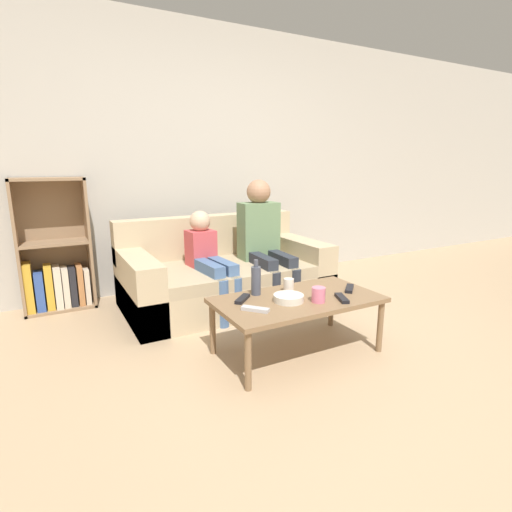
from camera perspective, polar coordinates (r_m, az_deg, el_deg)
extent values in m
plane|color=tan|center=(2.57, 13.87, -16.49)|extent=(22.00, 22.00, 0.00)
cube|color=#B7B2A8|center=(4.24, -7.24, 13.61)|extent=(12.00, 0.06, 2.60)
cube|color=tan|center=(3.64, -4.33, -4.74)|extent=(1.77, 0.98, 0.28)
cube|color=tan|center=(3.51, -3.78, -2.18)|extent=(1.33, 0.80, 0.10)
cube|color=tan|center=(3.90, -6.86, 2.95)|extent=(1.77, 0.18, 0.39)
cube|color=tan|center=(3.38, -16.46, -4.39)|extent=(0.22, 0.98, 0.54)
cube|color=tan|center=(3.97, 5.86, -1.31)|extent=(0.22, 0.98, 0.54)
cube|color=tan|center=(3.96, 0.22, 3.01)|extent=(0.36, 0.12, 0.36)
cube|color=#8E7051|center=(3.83, -30.93, 0.92)|extent=(0.02, 0.28, 1.14)
cube|color=#8E7051|center=(3.84, -22.80, 1.80)|extent=(0.02, 0.28, 1.14)
cube|color=#8E7051|center=(3.95, -26.93, 1.69)|extent=(0.57, 0.02, 1.14)
cube|color=#8E7051|center=(3.96, -26.03, -6.57)|extent=(0.57, 0.28, 0.02)
cube|color=#8E7051|center=(3.82, -26.89, 1.70)|extent=(0.52, 0.28, 0.02)
cube|color=#8E7051|center=(3.76, -27.74, 9.71)|extent=(0.57, 0.28, 0.02)
cube|color=gold|center=(3.89, -29.71, -3.90)|extent=(0.06, 0.21, 0.42)
cube|color=#33519E|center=(3.89, -28.50, -4.42)|extent=(0.07, 0.19, 0.33)
cube|color=gold|center=(3.89, -27.44, -3.93)|extent=(0.06, 0.18, 0.38)
cube|color=beige|center=(3.90, -26.45, -3.97)|extent=(0.06, 0.23, 0.36)
cube|color=beige|center=(3.89, -25.55, -3.99)|extent=(0.05, 0.19, 0.35)
cube|color=#232328|center=(3.89, -24.69, -3.90)|extent=(0.05, 0.17, 0.35)
cube|color=#B77542|center=(3.90, -23.82, -3.71)|extent=(0.05, 0.20, 0.36)
cube|color=beige|center=(3.90, -23.00, -3.91)|extent=(0.04, 0.16, 0.32)
cylinder|color=brown|center=(2.30, -1.14, -14.75)|extent=(0.04, 0.04, 0.36)
cylinder|color=brown|center=(2.86, 17.31, -9.60)|extent=(0.04, 0.04, 0.36)
cylinder|color=brown|center=(2.72, -6.22, -10.23)|extent=(0.04, 0.04, 0.36)
cylinder|color=brown|center=(3.21, 10.72, -6.71)|extent=(0.04, 0.04, 0.36)
cube|color=brown|center=(2.66, 5.95, -6.27)|extent=(1.09, 0.59, 0.03)
cylinder|color=#282D38|center=(3.34, 2.76, -5.49)|extent=(0.09, 0.09, 0.38)
cylinder|color=#282D38|center=(3.44, 5.64, -5.01)|extent=(0.09, 0.09, 0.38)
cube|color=#282D38|center=(3.49, 0.81, -0.63)|extent=(0.12, 0.44, 0.09)
cube|color=#282D38|center=(3.58, 3.61, -0.30)|extent=(0.12, 0.44, 0.09)
cube|color=#66845B|center=(3.72, 0.37, 3.62)|extent=(0.37, 0.22, 0.52)
sphere|color=#A87A5B|center=(3.68, 0.37, 9.17)|extent=(0.22, 0.22, 0.22)
cylinder|color=#476693|center=(3.13, -4.73, -6.78)|extent=(0.10, 0.10, 0.38)
cylinder|color=#476693|center=(3.19, -2.76, -6.39)|extent=(0.10, 0.10, 0.38)
cube|color=#476693|center=(3.28, -6.89, -1.62)|extent=(0.13, 0.44, 0.09)
cube|color=#476693|center=(3.34, -4.99, -1.33)|extent=(0.13, 0.44, 0.09)
cube|color=#C6474C|center=(3.51, -7.89, 1.15)|extent=(0.24, 0.22, 0.31)
sphere|color=#D1A889|center=(3.47, -8.01, 4.96)|extent=(0.18, 0.18, 0.18)
cylinder|color=silver|center=(2.76, 4.69, -4.19)|extent=(0.07, 0.07, 0.09)
cylinder|color=pink|center=(2.59, 8.91, -5.47)|extent=(0.09, 0.09, 0.10)
cube|color=black|center=(2.88, 13.21, -4.53)|extent=(0.15, 0.15, 0.02)
cube|color=black|center=(2.66, 12.16, -5.91)|extent=(0.11, 0.18, 0.02)
cube|color=#B7B7BC|center=(2.42, -0.10, -7.60)|extent=(0.15, 0.16, 0.02)
cube|color=black|center=(2.59, -1.94, -6.13)|extent=(0.16, 0.15, 0.02)
cylinder|color=beige|center=(2.58, 4.67, -6.01)|extent=(0.20, 0.20, 0.05)
cylinder|color=#424756|center=(2.68, 0.00, -3.56)|extent=(0.07, 0.07, 0.19)
cylinder|color=#424756|center=(2.65, 0.00, -1.05)|extent=(0.03, 0.03, 0.05)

